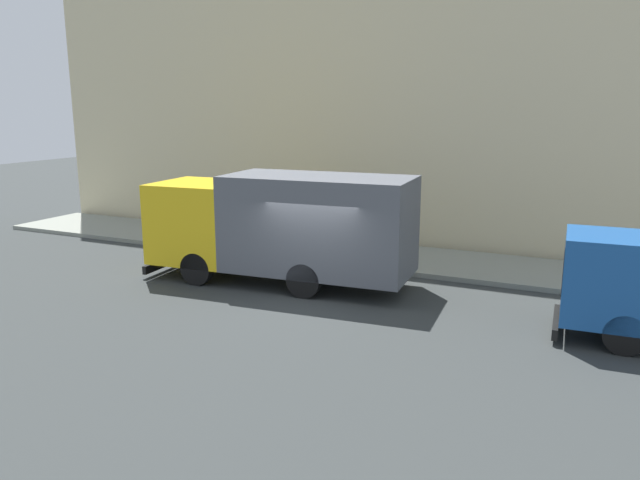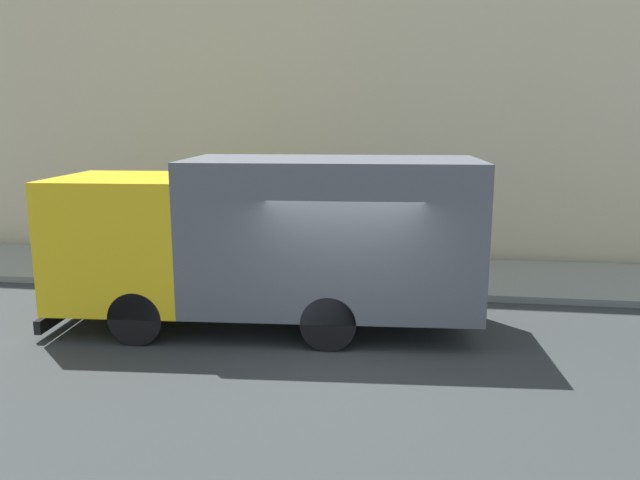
# 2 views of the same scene
# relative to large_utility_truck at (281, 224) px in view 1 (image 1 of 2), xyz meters

# --- Properties ---
(ground) EXTENTS (80.00, 80.00, 0.00)m
(ground) POSITION_rel_large_utility_truck_xyz_m (-0.89, -1.45, -1.69)
(ground) COLOR #2F3333
(sidewalk) EXTENTS (3.38, 30.00, 0.15)m
(sidewalk) POSITION_rel_large_utility_truck_xyz_m (3.80, -1.45, -1.62)
(sidewalk) COLOR gray
(sidewalk) RESTS_ON ground
(building_facade) EXTENTS (0.50, 30.00, 11.59)m
(building_facade) POSITION_rel_large_utility_truck_xyz_m (5.99, -1.45, 4.10)
(building_facade) COLOR beige
(building_facade) RESTS_ON ground
(large_utility_truck) EXTENTS (2.86, 7.71, 3.08)m
(large_utility_truck) POSITION_rel_large_utility_truck_xyz_m (0.00, 0.00, 0.00)
(large_utility_truck) COLOR yellow
(large_utility_truck) RESTS_ON ground
(pedestrian_walking) EXTENTS (0.40, 0.40, 1.73)m
(pedestrian_walking) POSITION_rel_large_utility_truck_xyz_m (4.90, 1.97, -0.63)
(pedestrian_walking) COLOR black
(pedestrian_walking) RESTS_ON sidewalk
(traffic_cone_orange) EXTENTS (0.51, 0.51, 0.72)m
(traffic_cone_orange) POSITION_rel_large_utility_truck_xyz_m (2.59, 5.06, -1.18)
(traffic_cone_orange) COLOR orange
(traffic_cone_orange) RESTS_ON sidewalk
(street_sign_post) EXTENTS (0.44, 0.08, 2.73)m
(street_sign_post) POSITION_rel_large_utility_truck_xyz_m (2.54, -1.01, 0.06)
(street_sign_post) COLOR #4C5156
(street_sign_post) RESTS_ON sidewalk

